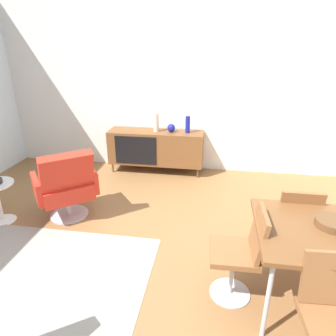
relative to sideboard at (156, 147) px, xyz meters
name	(u,v)px	position (x,y,z in m)	size (l,w,h in m)	color
ground_plane	(159,259)	(0.49, -2.30, -0.44)	(8.32, 8.32, 0.00)	olive
wall_back	(187,88)	(0.49, 0.30, 0.96)	(6.80, 0.12, 2.80)	white
sideboard	(156,147)	(0.00, 0.00, 0.00)	(1.60, 0.45, 0.72)	brown
vase_cobalt	(156,122)	(0.01, 0.00, 0.44)	(0.09, 0.09, 0.31)	beige
vase_sculptural_dark	(188,125)	(0.54, 0.00, 0.42)	(0.08, 0.08, 0.28)	navy
vase_ceramic_small	(171,128)	(0.26, 0.00, 0.35)	(0.13, 0.13, 0.14)	navy
wooden_bowl_on_table	(332,223)	(1.94, -2.57, 0.33)	(0.26, 0.26, 0.06)	brown
dining_chair_back_left	(294,221)	(1.80, -2.09, 0.03)	(0.40, 0.43, 0.86)	brown
dining_chair_front_left	(333,315)	(1.80, -3.21, 0.03)	(0.43, 0.45, 0.86)	brown
dining_chair_near_window	(242,251)	(1.26, -2.64, 0.03)	(0.44, 0.41, 0.86)	brown
lounge_chair_red	(66,185)	(-0.79, -1.68, 0.03)	(0.91, 0.90, 0.95)	red
area_rug	(29,283)	(-0.66, -2.82, -0.44)	(2.20, 1.70, 0.01)	gray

